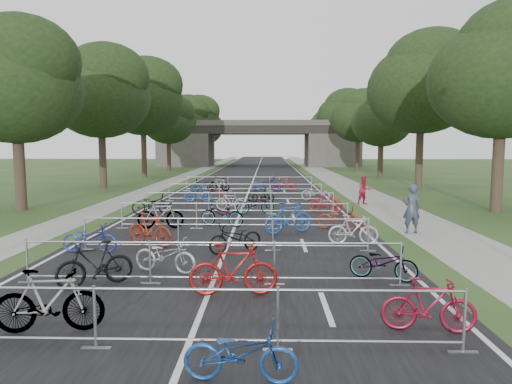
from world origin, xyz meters
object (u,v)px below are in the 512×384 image
pedestrian_a (411,209)px  bike_2 (241,354)px  bike_1 (49,301)px  pedestrian_b (364,190)px  overpass_bridge (259,144)px

pedestrian_a → bike_2: bearing=56.0°
bike_1 → pedestrian_b: bearing=-35.8°
pedestrian_b → overpass_bridge: bearing=79.9°
pedestrian_b → bike_1: bearing=-136.4°
bike_2 → pedestrian_b: pedestrian_b is taller
overpass_bridge → bike_2: (0.97, -66.03, -3.09)m
bike_1 → bike_2: (3.60, -1.68, -0.15)m
overpass_bridge → pedestrian_a: bearing=-82.8°
overpass_bridge → bike_1: bearing=-92.3°
bike_1 → overpass_bridge: bearing=-10.3°
overpass_bridge → bike_2: size_ratio=18.47×
bike_2 → overpass_bridge: bearing=5.1°
bike_2 → pedestrian_a: 12.73m
bike_1 → bike_2: bike_1 is taller
bike_2 → pedestrian_b: size_ratio=1.02×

